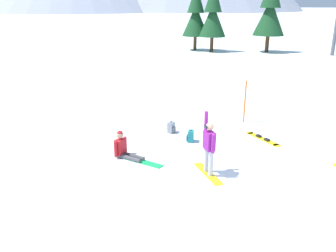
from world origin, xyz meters
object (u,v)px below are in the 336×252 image
(snowboarder_midground, at_px, (125,149))
(backpack_teal, at_px, (191,136))
(loose_snowboard_far_spare, at_px, (263,139))
(backpack_grey, at_px, (171,128))
(pine_tree_short, at_px, (213,14))
(snowboarder_foreground, at_px, (209,147))
(pine_tree_tall, at_px, (270,10))
(trail_marker_pole, at_px, (245,102))
(pine_tree_slender, at_px, (196,14))

(snowboarder_midground, bearing_deg, backpack_teal, 43.42)
(loose_snowboard_far_spare, distance_m, backpack_grey, 3.64)
(backpack_teal, relative_size, pine_tree_short, 0.07)
(snowboarder_foreground, relative_size, pine_tree_tall, 0.25)
(loose_snowboard_far_spare, height_order, trail_marker_pole, trail_marker_pole)
(backpack_teal, distance_m, pine_tree_tall, 27.93)
(snowboarder_foreground, xyz_separation_m, pine_tree_tall, (3.55, 29.84, 3.42))
(backpack_teal, bearing_deg, trail_marker_pole, 54.52)
(trail_marker_pole, relative_size, pine_tree_slender, 0.27)
(backpack_teal, xyz_separation_m, pine_tree_tall, (4.46, 27.26, 4.11))
(snowboarder_midground, bearing_deg, pine_tree_short, 88.73)
(backpack_grey, bearing_deg, backpack_teal, -42.37)
(pine_tree_slender, relative_size, pine_tree_short, 0.98)
(snowboarder_foreground, distance_m, trail_marker_pole, 5.49)
(snowboarder_midground, xyz_separation_m, pine_tree_tall, (6.46, 29.15, 4.01))
(trail_marker_pole, bearing_deg, backpack_grey, -145.68)
(pine_tree_short, bearing_deg, snowboarder_midground, -91.27)
(backpack_grey, relative_size, backpack_teal, 1.00)
(loose_snowboard_far_spare, bearing_deg, backpack_grey, 179.58)
(pine_tree_short, bearing_deg, pine_tree_tall, 6.69)
(backpack_grey, bearing_deg, snowboarder_midground, -112.04)
(loose_snowboard_far_spare, bearing_deg, pine_tree_short, 99.04)
(loose_snowboard_far_spare, xyz_separation_m, pine_tree_tall, (1.73, 26.46, 4.31))
(trail_marker_pole, bearing_deg, pine_tree_slender, 102.10)
(backpack_teal, relative_size, pine_tree_tall, 0.06)
(pine_tree_tall, distance_m, pine_tree_slender, 7.77)
(loose_snowboard_far_spare, relative_size, pine_tree_tall, 0.20)
(snowboarder_midground, relative_size, trail_marker_pole, 0.97)
(backpack_teal, relative_size, pine_tree_slender, 0.07)
(backpack_grey, bearing_deg, pine_tree_slender, 95.12)
(backpack_grey, distance_m, pine_tree_tall, 27.29)
(backpack_grey, distance_m, pine_tree_short, 26.02)
(loose_snowboard_far_spare, distance_m, pine_tree_short, 26.39)
(snowboarder_midground, bearing_deg, backpack_grey, 67.96)
(trail_marker_pole, bearing_deg, backpack_teal, -125.48)
(snowboarder_midground, bearing_deg, snowboarder_foreground, -13.26)
(loose_snowboard_far_spare, xyz_separation_m, trail_marker_pole, (-0.73, 2.01, 0.91))
(trail_marker_pole, bearing_deg, pine_tree_short, 98.07)
(snowboarder_midground, height_order, backpack_grey, snowboarder_midground)
(snowboarder_foreground, bearing_deg, pine_tree_short, 94.46)
(trail_marker_pole, bearing_deg, snowboarder_midground, -130.41)
(snowboarder_midground, xyz_separation_m, backpack_grey, (1.10, 2.72, -0.11))
(backpack_teal, distance_m, pine_tree_slender, 27.89)
(backpack_grey, distance_m, backpack_teal, 1.22)
(backpack_grey, height_order, pine_tree_slender, pine_tree_slender)
(backpack_grey, bearing_deg, pine_tree_short, 91.05)
(pine_tree_tall, relative_size, pine_tree_short, 1.11)
(pine_tree_short, bearing_deg, backpack_teal, -87.04)
(snowboarder_foreground, height_order, snowboarder_midground, snowboarder_foreground)
(snowboarder_foreground, xyz_separation_m, backpack_grey, (-1.81, 3.40, -0.70))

